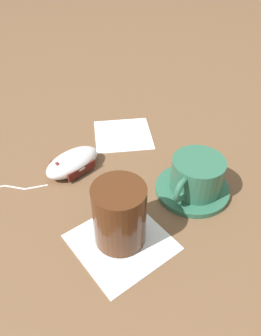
% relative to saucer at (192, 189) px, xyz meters
% --- Properties ---
extents(ground_plane, '(3.00, 3.00, 0.00)m').
position_rel_saucer_xyz_m(ground_plane, '(-0.06, -0.08, -0.01)').
color(ground_plane, brown).
extents(saucer, '(0.13, 0.13, 0.01)m').
position_rel_saucer_xyz_m(saucer, '(0.00, 0.00, 0.00)').
color(saucer, '#2D664C').
rests_on(saucer, ground).
extents(coffee_cup, '(0.09, 0.12, 0.06)m').
position_rel_saucer_xyz_m(coffee_cup, '(0.00, 0.00, 0.04)').
color(coffee_cup, '#2D664C').
rests_on(coffee_cup, saucer).
extents(computer_mouse, '(0.07, 0.12, 0.04)m').
position_rel_saucer_xyz_m(computer_mouse, '(-0.19, -0.13, 0.01)').
color(computer_mouse, silver).
rests_on(computer_mouse, ground).
extents(napkin_under_glass, '(0.14, 0.14, 0.00)m').
position_rel_saucer_xyz_m(napkin_under_glass, '(0.00, -0.17, -0.00)').
color(napkin_under_glass, white).
rests_on(napkin_under_glass, ground).
extents(drinking_glass, '(0.08, 0.08, 0.10)m').
position_rel_saucer_xyz_m(drinking_glass, '(-0.00, -0.17, 0.05)').
color(drinking_glass, '#4C2814').
rests_on(drinking_glass, napkin_under_glass).
extents(napkin_spare, '(0.17, 0.17, 0.00)m').
position_rel_saucer_xyz_m(napkin_spare, '(-0.22, 0.02, -0.00)').
color(napkin_spare, white).
rests_on(napkin_spare, ground).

